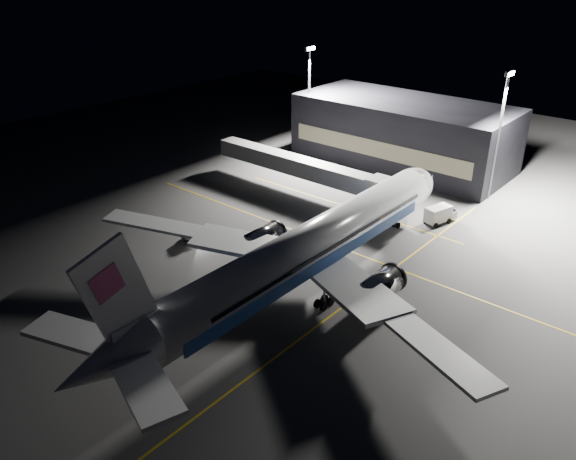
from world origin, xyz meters
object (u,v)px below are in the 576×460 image
Objects in this scene: baggage_tug at (192,234)px; service_truck at (440,214)px; airliner at (306,250)px; safety_cone_a at (308,255)px; floodlight_mast_south at (500,125)px; safety_cone_b at (297,263)px; floodlight_mast_north at (309,91)px; jet_bridge at (307,168)px; safety_cone_c at (276,243)px.

service_truck is at bearing -21.90° from baggage_tug.
safety_cone_a is (6.02, 4.33, -4.87)m from airliner.
floodlight_mast_south reaches higher than service_truck.
safety_cone_b is at bearing -172.86° from safety_cone_a.
floodlight_mast_south is 38.49m from safety_cone_a.
baggage_tug is at bearing 155.23° from service_truck.
safety_cone_a is (-35.05, -27.66, -12.07)m from floodlight_mast_north.
floodlight_mast_south is at bearing -53.21° from jet_bridge.
airliner reaches higher than safety_cone_c.
service_truck is (-13.78, -36.13, -10.93)m from floodlight_mast_north.
floodlight_mast_north reaches higher than service_truck.
jet_bridge reaches higher than safety_cone_b.
safety_cone_a is 2.66m from safety_cone_b.
baggage_tug is at bearing 122.83° from safety_cone_c.
safety_cone_a is at bearing 163.56° from floodlight_mast_south.
jet_bridge is 1.66× the size of floodlight_mast_north.
jet_bridge is 50.21× the size of safety_cone_b.
safety_cone_a is at bearing 35.71° from airliner.
floodlight_mast_south is at bearing -24.46° from safety_cone_c.
jet_bridge is at bearing 126.79° from floodlight_mast_south.
service_truck is 8.70× the size of safety_cone_c.
airliner reaches higher than baggage_tug.
service_truck is 22.92m from safety_cone_a.
floodlight_mast_north is 3.68× the size of service_truck.
airliner is 95.03× the size of safety_cone_c.
service_truck is at bearing -8.64° from airliner.
service_truck is 9.49× the size of safety_cone_a.
safety_cone_a is 5.61m from safety_cone_c.
floodlight_mast_south is 50.37m from baggage_tug.
jet_bridge is at bearing 38.04° from airliner.
safety_cone_a is (6.52, -15.69, -0.63)m from baggage_tug.
floodlight_mast_north is at bearing 35.17° from baggage_tug.
floodlight_mast_north reaches higher than safety_cone_c.
jet_bridge is 22.82m from service_truck.
jet_bridge is 22.31m from safety_cone_a.
baggage_tug is at bearing 147.95° from floodlight_mast_south.
safety_cone_c is at bearing 66.14° from safety_cone_b.
airliner is 42.13m from floodlight_mast_south.
jet_bridge is 10.35× the size of baggage_tug.
airliner is at bearing -130.23° from safety_cone_b.
floodlight_mast_south is (18.00, -24.07, 7.79)m from jet_bridge.
floodlight_mast_south is at bearing -90.00° from floodlight_mast_north.
safety_cone_a is at bearing -89.85° from safety_cone_c.
safety_cone_c is at bearing 90.15° from safety_cone_a.
jet_bridge is at bearing 35.52° from safety_cone_b.
floodlight_mast_south reaches higher than safety_cone_c.
safety_cone_a is 0.87× the size of safety_cone_b.
safety_cone_c is (-0.02, 5.61, 0.03)m from safety_cone_a.
safety_cone_c is (2.63, 5.94, -0.02)m from safety_cone_b.
safety_cone_c is (-17.07, -8.12, -4.26)m from jet_bridge.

